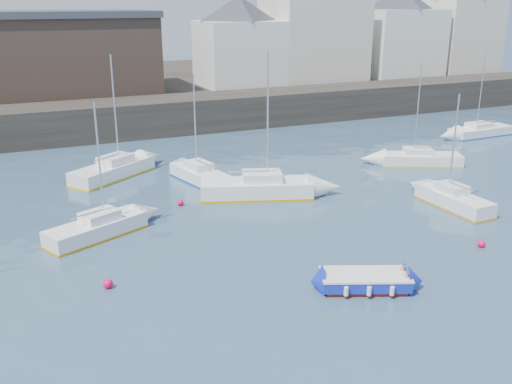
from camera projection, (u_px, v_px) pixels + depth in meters
name	position (u px, v px, depth m)	size (l,w,h in m)	color
water	(388.00, 327.00, 20.79)	(220.00, 220.00, 0.00)	#2D4760
quay_wall	(153.00, 116.00, 50.68)	(90.00, 5.00, 3.00)	#28231E
land_strip	(115.00, 90.00, 66.34)	(90.00, 32.00, 2.80)	#28231E
bldg_east_a	(314.00, 24.00, 62.01)	(13.36, 13.36, 11.80)	beige
bldg_east_b	(399.00, 31.00, 66.05)	(11.88, 11.88, 9.95)	white
bldg_east_c	(460.00, 25.00, 69.31)	(11.14, 11.14, 10.95)	beige
bldg_east_d	(239.00, 40.00, 58.62)	(11.14, 11.14, 8.95)	white
warehouse	(66.00, 52.00, 53.71)	(16.40, 10.40, 7.60)	#3D2D26
blue_dinghy	(365.00, 280.00, 23.43)	(3.96, 2.84, 0.69)	#8B2202
sailboat_a	(97.00, 228.00, 28.57)	(5.42, 3.69, 6.76)	white
sailboat_b	(257.00, 188.00, 34.41)	(7.06, 4.24, 8.66)	white
sailboat_c	(453.00, 199.00, 32.59)	(1.75, 4.96, 6.46)	white
sailboat_d	(421.00, 159.00, 41.20)	(5.92, 4.09, 7.25)	white
sailboat_f	(201.00, 175.00, 37.13)	(2.93, 5.57, 6.92)	white
sailboat_g	(481.00, 131.00, 49.88)	(6.09, 2.12, 7.64)	white
sailboat_h	(113.00, 170.00, 38.20)	(6.26, 5.22, 8.04)	white
buoy_near	(108.00, 288.00, 23.63)	(0.41, 0.41, 0.41)	#FF084D
buoy_mid	(481.00, 247.00, 27.53)	(0.37, 0.37, 0.37)	#FF084D
buoy_far	(181.00, 205.00, 33.08)	(0.38, 0.38, 0.38)	#FF084D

